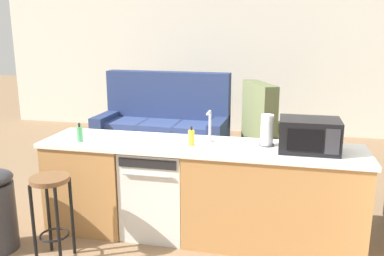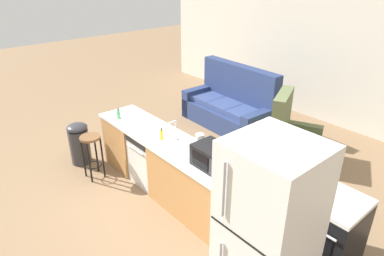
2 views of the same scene
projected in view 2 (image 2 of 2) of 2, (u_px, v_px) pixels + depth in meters
name	position (u px, v px, depth m)	size (l,w,h in m)	color
ground_plane	(163.00, 187.00, 5.37)	(24.00, 24.00, 0.00)	#896B4C
wall_back	(334.00, 63.00, 7.06)	(10.00, 0.06, 2.60)	silver
kitchen_counter	(172.00, 170.00, 5.02)	(2.94, 0.66, 0.90)	#B77F47
dishwasher	(153.00, 157.00, 5.36)	(0.58, 0.61, 0.84)	silver
stove_range	(323.00, 228.00, 3.89)	(0.76, 0.68, 0.90)	black
refrigerator	(266.00, 239.00, 3.02)	(0.72, 0.73, 1.94)	silver
microwave	(214.00, 157.00, 4.16)	(0.50, 0.37, 0.28)	black
sink_faucet	(175.00, 131.00, 4.81)	(0.07, 0.17, 0.30)	silver
paper_towel_roll	(200.00, 144.00, 4.46)	(0.14, 0.14, 0.28)	#4C4C51
soap_bottle	(161.00, 134.00, 4.86)	(0.06, 0.06, 0.18)	yellow
dish_soap_bottle	(119.00, 114.00, 5.51)	(0.06, 0.06, 0.18)	#4CB266
kettle	(311.00, 187.00, 3.69)	(0.21, 0.17, 0.19)	#B2B2B7
bar_stool	(92.00, 148.00, 5.40)	(0.32, 0.32, 0.74)	brown
trash_bin	(79.00, 143.00, 5.88)	(0.35, 0.35, 0.74)	#333338
couch	(231.00, 107.00, 7.29)	(2.03, 0.96, 1.27)	navy
armchair	(290.00, 140.00, 6.03)	(1.09, 1.11, 1.20)	#667047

